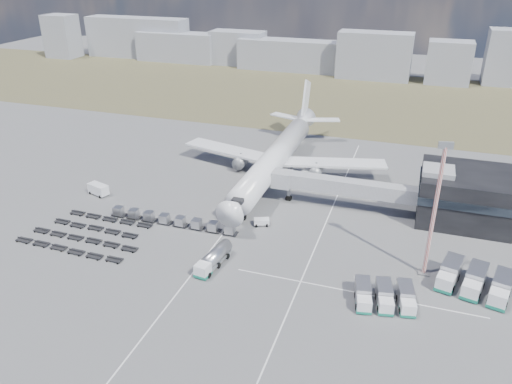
% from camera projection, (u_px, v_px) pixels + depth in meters
% --- Properties ---
extents(ground, '(420.00, 420.00, 0.00)m').
position_uv_depth(ground, '(228.00, 242.00, 93.91)').
color(ground, '#565659').
rests_on(ground, ground).
extents(grass_strip, '(420.00, 90.00, 0.01)m').
position_uv_depth(grass_strip, '(335.00, 97.00, 187.88)').
color(grass_strip, '#4B4A2D').
rests_on(grass_strip, ground).
extents(lane_markings, '(47.12, 110.00, 0.01)m').
position_uv_depth(lane_markings, '(283.00, 242.00, 93.67)').
color(lane_markings, silver).
rests_on(lane_markings, ground).
extents(terminal, '(30.40, 16.40, 11.00)m').
position_uv_depth(terminal, '(497.00, 199.00, 98.42)').
color(terminal, black).
rests_on(terminal, ground).
extents(jet_bridge, '(30.30, 3.80, 7.05)m').
position_uv_depth(jet_bridge, '(334.00, 185.00, 104.61)').
color(jet_bridge, '#939399').
rests_on(jet_bridge, ground).
extents(airliner, '(51.59, 64.53, 17.62)m').
position_uv_depth(airliner, '(277.00, 156.00, 119.27)').
color(airliner, white).
rests_on(airliner, ground).
extents(skyline, '(297.78, 24.09, 21.86)m').
position_uv_depth(skyline, '(337.00, 53.00, 220.80)').
color(skyline, gray).
rests_on(skyline, ground).
extents(fuel_tanker, '(3.57, 9.60, 3.03)m').
position_uv_depth(fuel_tanker, '(213.00, 259.00, 85.96)').
color(fuel_tanker, white).
rests_on(fuel_tanker, ground).
extents(pushback_tug, '(3.43, 2.70, 1.39)m').
position_uv_depth(pushback_tug, '(262.00, 222.00, 99.30)').
color(pushback_tug, white).
rests_on(pushback_tug, ground).
extents(utility_van, '(5.23, 3.46, 2.52)m').
position_uv_depth(utility_van, '(98.00, 190.00, 111.58)').
color(utility_van, white).
rests_on(utility_van, ground).
extents(catering_truck, '(3.30, 5.73, 2.47)m').
position_uv_depth(catering_truck, '(309.00, 175.00, 119.00)').
color(catering_truck, white).
rests_on(catering_truck, ground).
extents(service_trucks_near, '(9.88, 8.20, 2.66)m').
position_uv_depth(service_trucks_near, '(384.00, 296.00, 76.74)').
color(service_trucks_near, white).
rests_on(service_trucks_near, ground).
extents(service_trucks_far, '(12.18, 10.29, 3.22)m').
position_uv_depth(service_trucks_far, '(475.00, 280.00, 79.84)').
color(service_trucks_far, white).
rests_on(service_trucks_far, ground).
extents(uld_row, '(27.34, 2.04, 1.85)m').
position_uv_depth(uld_row, '(172.00, 220.00, 99.18)').
color(uld_row, black).
rests_on(uld_row, ground).
extents(baggage_dollies, '(23.89, 14.35, 0.71)m').
position_uv_depth(baggage_dollies, '(88.00, 234.00, 95.82)').
color(baggage_dollies, black).
rests_on(baggage_dollies, ground).
extents(floodlight_mast, '(2.26, 1.83, 23.65)m').
position_uv_depth(floodlight_mast, '(434.00, 212.00, 79.53)').
color(floodlight_mast, '#B1261C').
rests_on(floodlight_mast, ground).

